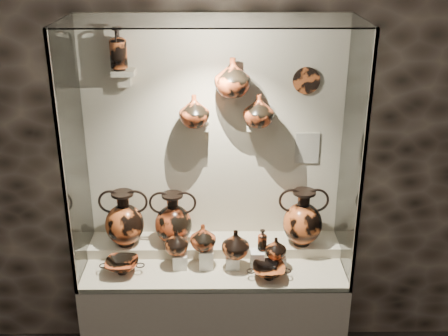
# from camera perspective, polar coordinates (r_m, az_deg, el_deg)

# --- Properties ---
(wall_back) EXTENTS (5.00, 0.02, 3.20)m
(wall_back) POSITION_cam_1_polar(r_m,az_deg,el_deg) (3.71, -1.05, 3.20)
(wall_back) COLOR black
(wall_back) RESTS_ON ground
(plinth) EXTENTS (1.70, 0.60, 0.80)m
(plinth) POSITION_cam_1_polar(r_m,az_deg,el_deg) (4.00, -0.96, -14.83)
(plinth) COLOR beige
(plinth) RESTS_ON floor
(front_tier) EXTENTS (1.68, 0.58, 0.03)m
(front_tier) POSITION_cam_1_polar(r_m,az_deg,el_deg) (3.76, -1.00, -9.81)
(front_tier) COLOR beige
(front_tier) RESTS_ON plinth
(rear_tier) EXTENTS (1.70, 0.25, 0.10)m
(rear_tier) POSITION_cam_1_polar(r_m,az_deg,el_deg) (3.89, -0.99, -7.99)
(rear_tier) COLOR beige
(rear_tier) RESTS_ON plinth
(back_panel) EXTENTS (1.70, 0.03, 1.60)m
(back_panel) POSITION_cam_1_polar(r_m,az_deg,el_deg) (3.70, -1.05, 3.17)
(back_panel) COLOR beige
(back_panel) RESTS_ON plinth
(glass_front) EXTENTS (1.70, 0.01, 1.60)m
(glass_front) POSITION_cam_1_polar(r_m,az_deg,el_deg) (3.13, -1.14, -0.57)
(glass_front) COLOR white
(glass_front) RESTS_ON plinth
(glass_left) EXTENTS (0.01, 0.60, 1.60)m
(glass_left) POSITION_cam_1_polar(r_m,az_deg,el_deg) (3.52, -15.01, 1.31)
(glass_left) COLOR white
(glass_left) RESTS_ON plinth
(glass_right) EXTENTS (0.01, 0.60, 1.60)m
(glass_right) POSITION_cam_1_polar(r_m,az_deg,el_deg) (3.50, 12.90, 1.41)
(glass_right) COLOR white
(glass_right) RESTS_ON plinth
(glass_top) EXTENTS (1.70, 0.60, 0.01)m
(glass_top) POSITION_cam_1_polar(r_m,az_deg,el_deg) (3.20, -1.20, 14.78)
(glass_top) COLOR white
(glass_top) RESTS_ON back_panel
(frame_post_left) EXTENTS (0.02, 0.02, 1.60)m
(frame_post_left) POSITION_cam_1_polar(r_m,az_deg,el_deg) (3.26, -16.08, -0.56)
(frame_post_left) COLOR gray
(frame_post_left) RESTS_ON plinth
(frame_post_right) EXTENTS (0.02, 0.02, 1.60)m
(frame_post_right) POSITION_cam_1_polar(r_m,az_deg,el_deg) (3.24, 13.90, -0.46)
(frame_post_right) COLOR gray
(frame_post_right) RESTS_ON plinth
(pedestal_a) EXTENTS (0.09, 0.09, 0.10)m
(pedestal_a) POSITION_cam_1_polar(r_m,az_deg,el_deg) (3.69, -4.47, -9.37)
(pedestal_a) COLOR silver
(pedestal_a) RESTS_ON front_tier
(pedestal_b) EXTENTS (0.09, 0.09, 0.13)m
(pedestal_b) POSITION_cam_1_polar(r_m,az_deg,el_deg) (3.68, -1.80, -9.18)
(pedestal_b) COLOR silver
(pedestal_b) RESTS_ON front_tier
(pedestal_c) EXTENTS (0.09, 0.09, 0.09)m
(pedestal_c) POSITION_cam_1_polar(r_m,az_deg,el_deg) (3.69, 0.88, -9.43)
(pedestal_c) COLOR silver
(pedestal_c) RESTS_ON front_tier
(pedestal_d) EXTENTS (0.09, 0.09, 0.12)m
(pedestal_d) POSITION_cam_1_polar(r_m,az_deg,el_deg) (3.69, 3.40, -9.21)
(pedestal_d) COLOR silver
(pedestal_d) RESTS_ON front_tier
(pedestal_e) EXTENTS (0.09, 0.09, 0.08)m
(pedestal_e) POSITION_cam_1_polar(r_m,az_deg,el_deg) (3.71, 5.58, -9.43)
(pedestal_e) COLOR silver
(pedestal_e) RESTS_ON front_tier
(bracket_ul) EXTENTS (0.14, 0.12, 0.04)m
(bracket_ul) POSITION_cam_1_polar(r_m,az_deg,el_deg) (3.55, -10.15, 9.55)
(bracket_ul) COLOR beige
(bracket_ul) RESTS_ON back_panel
(bracket_ca) EXTENTS (0.14, 0.12, 0.04)m
(bracket_ca) POSITION_cam_1_polar(r_m,az_deg,el_deg) (3.60, -2.66, 4.26)
(bracket_ca) COLOR beige
(bracket_ca) RESTS_ON back_panel
(bracket_cb) EXTENTS (0.10, 0.12, 0.04)m
(bracket_cb) POSITION_cam_1_polar(r_m,az_deg,el_deg) (3.54, 0.54, 7.35)
(bracket_cb) COLOR beige
(bracket_cb) RESTS_ON back_panel
(bracket_cc) EXTENTS (0.14, 0.12, 0.04)m
(bracket_cc) POSITION_cam_1_polar(r_m,az_deg,el_deg) (3.61, 3.40, 4.28)
(bracket_cc) COLOR beige
(bracket_cc) RESTS_ON back_panel
(amphora_left) EXTENTS (0.35, 0.35, 0.39)m
(amphora_left) POSITION_cam_1_polar(r_m,az_deg,el_deg) (3.79, -10.10, -5.05)
(amphora_left) COLOR #BE5324
(amphora_left) RESTS_ON rear_tier
(amphora_mid) EXTENTS (0.35, 0.35, 0.37)m
(amphora_mid) POSITION_cam_1_polar(r_m,az_deg,el_deg) (3.76, -5.18, -5.15)
(amphora_mid) COLOR #B54620
(amphora_mid) RESTS_ON rear_tier
(amphora_right) EXTENTS (0.40, 0.40, 0.40)m
(amphora_right) POSITION_cam_1_polar(r_m,az_deg,el_deg) (3.78, 8.01, -4.98)
(amphora_right) COLOR #BE5324
(amphora_right) RESTS_ON rear_tier
(jug_a) EXTENTS (0.17, 0.17, 0.16)m
(jug_a) POSITION_cam_1_polar(r_m,az_deg,el_deg) (3.64, -4.87, -7.49)
(jug_a) COLOR #BE5324
(jug_a) RESTS_ON pedestal_a
(jug_b) EXTENTS (0.18, 0.18, 0.17)m
(jug_b) POSITION_cam_1_polar(r_m,az_deg,el_deg) (3.61, -2.15, -7.01)
(jug_b) COLOR #B54620
(jug_b) RESTS_ON pedestal_b
(jug_c) EXTENTS (0.23, 0.23, 0.19)m
(jug_c) POSITION_cam_1_polar(r_m,az_deg,el_deg) (3.60, 1.19, -7.70)
(jug_c) COLOR #BE5324
(jug_c) RESTS_ON pedestal_c
(jug_e) EXTENTS (0.17, 0.17, 0.14)m
(jug_e) POSITION_cam_1_polar(r_m,az_deg,el_deg) (3.64, 5.28, -8.07)
(jug_e) COLOR #BE5324
(jug_e) RESTS_ON pedestal_e
(lekythos_small) EXTENTS (0.08, 0.08, 0.16)m
(lekythos_small) POSITION_cam_1_polar(r_m,az_deg,el_deg) (3.63, 3.92, -7.17)
(lekythos_small) COLOR #B54620
(lekythos_small) RESTS_ON pedestal_d
(kylix_left) EXTENTS (0.29, 0.25, 0.11)m
(kylix_left) POSITION_cam_1_polar(r_m,az_deg,el_deg) (3.69, -10.32, -9.69)
(kylix_left) COLOR #B54620
(kylix_left) RESTS_ON front_tier
(kylix_right) EXTENTS (0.29, 0.26, 0.11)m
(kylix_right) POSITION_cam_1_polar(r_m,az_deg,el_deg) (3.59, 4.57, -10.36)
(kylix_right) COLOR #BE5324
(kylix_right) RESTS_ON front_tier
(lekythos_tall) EXTENTS (0.12, 0.12, 0.29)m
(lekythos_tall) POSITION_cam_1_polar(r_m,az_deg,el_deg) (3.50, -10.71, 12.03)
(lekythos_tall) COLOR #BE5324
(lekythos_tall) RESTS_ON bracket_ul
(ovoid_vase_a) EXTENTS (0.21, 0.21, 0.20)m
(ovoid_vase_a) POSITION_cam_1_polar(r_m,az_deg,el_deg) (3.52, -3.05, 5.85)
(ovoid_vase_a) COLOR #B54620
(ovoid_vase_a) RESTS_ON bracket_ca
(ovoid_vase_b) EXTENTS (0.25, 0.25, 0.23)m
(ovoid_vase_b) POSITION_cam_1_polar(r_m,az_deg,el_deg) (3.45, 0.87, 9.23)
(ovoid_vase_b) COLOR #B54620
(ovoid_vase_b) RESTS_ON bracket_cb
(ovoid_vase_c) EXTENTS (0.24, 0.24, 0.20)m
(ovoid_vase_c) POSITION_cam_1_polar(r_m,az_deg,el_deg) (3.52, 3.54, 5.87)
(ovoid_vase_c) COLOR #B54620
(ovoid_vase_c) RESTS_ON bracket_cc
(wall_plate) EXTENTS (0.17, 0.02, 0.17)m
(wall_plate) POSITION_cam_1_polar(r_m,az_deg,el_deg) (3.61, 8.36, 8.79)
(wall_plate) COLOR #B25023
(wall_plate) RESTS_ON back_panel
(info_placard) EXTENTS (0.16, 0.01, 0.21)m
(info_placard) POSITION_cam_1_polar(r_m,az_deg,el_deg) (3.75, 8.44, 2.01)
(info_placard) COLOR beige
(info_placard) RESTS_ON back_panel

